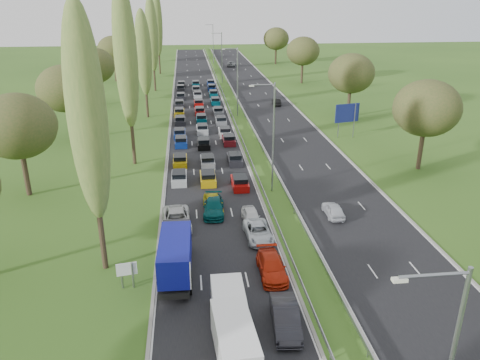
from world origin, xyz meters
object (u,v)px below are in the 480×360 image
white_van_rear (229,308)px  direction_sign (347,115)px  white_van_front (234,338)px  info_sign (127,272)px  near_car_2 (177,219)px  blue_lorry (176,253)px

white_van_rear → direction_sign: direction_sign is taller
white_van_front → info_sign: 10.52m
near_car_2 → white_van_rear: white_van_rear is taller
near_car_2 → white_van_front: (3.64, -17.14, 0.37)m
blue_lorry → white_van_rear: size_ratio=1.50×
near_car_2 → blue_lorry: blue_lorry is taller
white_van_front → white_van_rear: white_van_front is taller
blue_lorry → white_van_front: bearing=-66.8°
blue_lorry → near_car_2: bearing=92.5°
near_car_2 → direction_sign: (25.31, 27.10, 2.77)m
white_van_front → direction_sign: (21.66, 44.25, 2.40)m
blue_lorry → white_van_front: size_ratio=1.45×
white_van_front → white_van_rear: (-0.05, 2.94, -0.04)m
white_van_front → info_sign: white_van_front is taller
blue_lorry → direction_sign: bearing=56.2°
white_van_rear → info_sign: 8.55m
info_sign → white_van_front: bearing=-47.3°
blue_lorry → white_van_rear: 7.22m
near_car_2 → info_sign: bearing=-113.7°
white_van_front → near_car_2: bearing=98.1°
blue_lorry → direction_sign: 43.22m
direction_sign → info_sign: bearing=-128.3°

